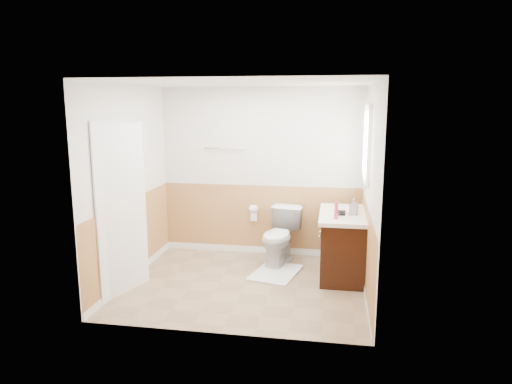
% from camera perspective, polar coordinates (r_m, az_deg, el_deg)
% --- Properties ---
extents(floor, '(3.00, 3.00, 0.00)m').
position_cam_1_polar(floor, '(6.03, -1.36, -11.22)').
color(floor, '#8C7051').
rests_on(floor, ground).
extents(ceiling, '(3.00, 3.00, 0.00)m').
position_cam_1_polar(ceiling, '(5.59, -1.48, 13.27)').
color(ceiling, white).
rests_on(ceiling, floor).
extents(wall_back, '(3.00, 0.00, 3.00)m').
position_cam_1_polar(wall_back, '(6.94, 0.63, 2.46)').
color(wall_back, silver).
rests_on(wall_back, floor).
extents(wall_front, '(3.00, 0.00, 3.00)m').
position_cam_1_polar(wall_front, '(4.43, -4.61, -2.44)').
color(wall_front, silver).
rests_on(wall_front, floor).
extents(wall_left, '(0.00, 3.00, 3.00)m').
position_cam_1_polar(wall_left, '(6.13, -15.31, 0.95)').
color(wall_left, silver).
rests_on(wall_left, floor).
extents(wall_right, '(0.00, 3.00, 3.00)m').
position_cam_1_polar(wall_right, '(5.59, 13.86, 0.07)').
color(wall_right, silver).
rests_on(wall_right, floor).
extents(wainscot_back, '(3.00, 0.00, 3.00)m').
position_cam_1_polar(wainscot_back, '(7.08, 0.60, -3.57)').
color(wainscot_back, '#B17647').
rests_on(wainscot_back, floor).
extents(wainscot_front, '(3.00, 0.00, 3.00)m').
position_cam_1_polar(wainscot_front, '(4.67, -4.43, -11.39)').
color(wainscot_front, '#B17647').
rests_on(wainscot_front, floor).
extents(wainscot_left, '(0.00, 2.60, 2.60)m').
position_cam_1_polar(wainscot_left, '(6.30, -14.86, -5.79)').
color(wainscot_left, '#B17647').
rests_on(wainscot_left, floor).
extents(wainscot_right, '(0.00, 2.60, 2.60)m').
position_cam_1_polar(wainscot_right, '(5.77, 13.40, -7.25)').
color(wainscot_right, '#B17647').
rests_on(wainscot_right, floor).
extents(toilet, '(0.61, 0.86, 0.79)m').
position_cam_1_polar(toilet, '(6.66, 2.93, -5.44)').
color(toilet, white).
rests_on(toilet, floor).
extents(bath_mat, '(0.72, 0.90, 0.02)m').
position_cam_1_polar(bath_mat, '(6.38, 2.45, -9.83)').
color(bath_mat, silver).
rests_on(bath_mat, floor).
extents(vanity_cabinet, '(0.55, 1.10, 0.80)m').
position_cam_1_polar(vanity_cabinet, '(6.31, 10.54, -6.52)').
color(vanity_cabinet, black).
rests_on(vanity_cabinet, floor).
extents(vanity_knob_left, '(0.03, 0.03, 0.03)m').
position_cam_1_polar(vanity_knob_left, '(6.17, 7.80, -5.38)').
color(vanity_knob_left, silver).
rests_on(vanity_knob_left, vanity_cabinet).
extents(vanity_knob_right, '(0.03, 0.03, 0.03)m').
position_cam_1_polar(vanity_knob_right, '(6.36, 7.86, -4.88)').
color(vanity_knob_right, silver).
rests_on(vanity_knob_right, vanity_cabinet).
extents(countertop, '(0.60, 1.15, 0.05)m').
position_cam_1_polar(countertop, '(6.20, 10.58, -2.76)').
color(countertop, white).
rests_on(countertop, vanity_cabinet).
extents(sink_basin, '(0.36, 0.36, 0.02)m').
position_cam_1_polar(sink_basin, '(6.33, 10.66, -2.14)').
color(sink_basin, white).
rests_on(sink_basin, countertop).
extents(faucet, '(0.02, 0.02, 0.14)m').
position_cam_1_polar(faucet, '(6.33, 12.31, -1.66)').
color(faucet, silver).
rests_on(faucet, countertop).
extents(lotion_bottle, '(0.05, 0.05, 0.22)m').
position_cam_1_polar(lotion_bottle, '(5.84, 9.79, -2.22)').
color(lotion_bottle, '#C5334A').
rests_on(lotion_bottle, countertop).
extents(soap_dispenser, '(0.12, 0.12, 0.21)m').
position_cam_1_polar(soap_dispenser, '(6.10, 11.86, -1.80)').
color(soap_dispenser, gray).
rests_on(soap_dispenser, countertop).
extents(hair_dryer_body, '(0.14, 0.07, 0.07)m').
position_cam_1_polar(hair_dryer_body, '(6.05, 10.24, -2.50)').
color(hair_dryer_body, black).
rests_on(hair_dryer_body, countertop).
extents(hair_dryer_handle, '(0.03, 0.03, 0.07)m').
position_cam_1_polar(hair_dryer_handle, '(6.12, 9.95, -2.62)').
color(hair_dryer_handle, black).
rests_on(hair_dryer_handle, countertop).
extents(mirror_panel, '(0.02, 0.35, 0.90)m').
position_cam_1_polar(mirror_panel, '(6.63, 13.10, 4.40)').
color(mirror_panel, silver).
rests_on(mirror_panel, wall_right).
extents(window_frame, '(0.04, 0.80, 1.00)m').
position_cam_1_polar(window_frame, '(6.10, 13.40, 5.73)').
color(window_frame, white).
rests_on(window_frame, wall_right).
extents(window_glass, '(0.01, 0.70, 0.90)m').
position_cam_1_polar(window_glass, '(6.10, 13.55, 5.72)').
color(window_glass, white).
rests_on(window_glass, wall_right).
extents(door, '(0.29, 0.78, 2.04)m').
position_cam_1_polar(door, '(5.74, -16.15, -2.11)').
color(door, white).
rests_on(door, wall_left).
extents(door_frame, '(0.02, 0.92, 2.10)m').
position_cam_1_polar(door_frame, '(5.77, -16.84, -1.98)').
color(door_frame, white).
rests_on(door_frame, wall_left).
extents(door_knob, '(0.06, 0.06, 0.06)m').
position_cam_1_polar(door_knob, '(6.02, -14.25, -2.10)').
color(door_knob, silver).
rests_on(door_knob, door).
extents(towel_bar, '(0.62, 0.02, 0.02)m').
position_cam_1_polar(towel_bar, '(6.95, -3.94, 5.36)').
color(towel_bar, silver).
rests_on(towel_bar, wall_back).
extents(tp_holder_bar, '(0.14, 0.02, 0.02)m').
position_cam_1_polar(tp_holder_bar, '(6.99, -0.29, -2.07)').
color(tp_holder_bar, silver).
rests_on(tp_holder_bar, wall_back).
extents(tp_roll, '(0.10, 0.11, 0.11)m').
position_cam_1_polar(tp_roll, '(6.99, -0.29, -2.07)').
color(tp_roll, white).
rests_on(tp_roll, tp_holder_bar).
extents(tp_sheet, '(0.10, 0.01, 0.16)m').
position_cam_1_polar(tp_sheet, '(7.01, -0.29, -2.95)').
color(tp_sheet, white).
rests_on(tp_sheet, tp_roll).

